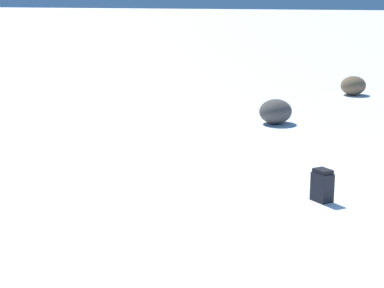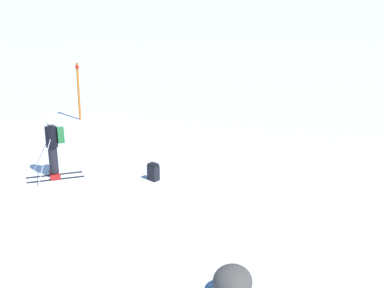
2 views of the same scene
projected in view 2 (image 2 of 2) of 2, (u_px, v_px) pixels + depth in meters
The scene contains 5 objects.
ground_plane at pixel (52, 181), 18.09m from camera, with size 300.00×300.00×0.00m, color white.
skier at pixel (53, 144), 18.14m from camera, with size 1.32×1.66×1.74m.
spare_backpack at pixel (153, 172), 18.06m from camera, with size 0.36×0.37×0.50m.
exposed_boulder_1 at pixel (233, 281), 12.56m from camera, with size 0.92×0.78×0.60m, color #4C4742.
trail_marker at pixel (78, 89), 23.16m from camera, with size 0.13×0.13×2.12m.
Camera 2 is at (16.32, 5.29, 7.05)m, focal length 60.00 mm.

